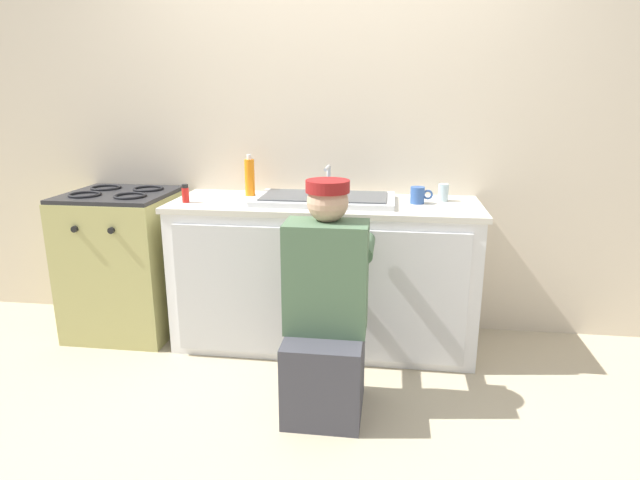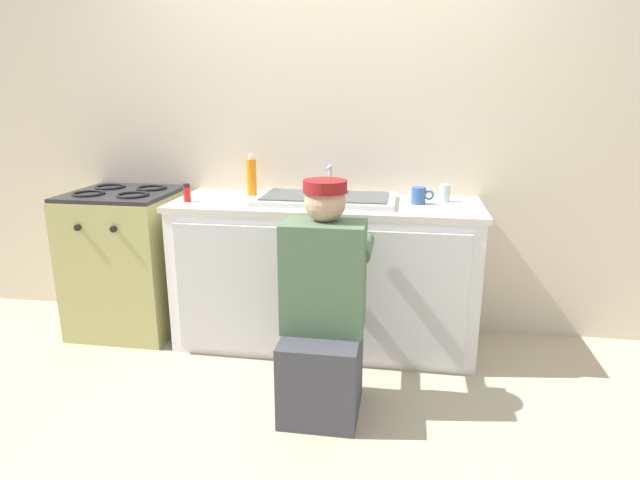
{
  "view_description": "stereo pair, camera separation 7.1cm",
  "coord_description": "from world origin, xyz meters",
  "px_view_note": "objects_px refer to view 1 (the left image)",
  "views": [
    {
      "loc": [
        0.38,
        -2.71,
        1.48
      ],
      "look_at": [
        0.0,
        0.1,
        0.7
      ],
      "focal_mm": 30.0,
      "sensor_mm": 36.0,
      "label": 1
    },
    {
      "loc": [
        0.45,
        -2.7,
        1.48
      ],
      "look_at": [
        0.0,
        0.1,
        0.7
      ],
      "focal_mm": 30.0,
      "sensor_mm": 36.0,
      "label": 2
    }
  ],
  "objects_px": {
    "sink_double_basin": "(325,198)",
    "stove_range": "(125,262)",
    "plumber_person": "(326,319)",
    "water_glass": "(443,193)",
    "soap_bottle_orange": "(250,177)",
    "spice_bottle_red": "(185,194)",
    "coffee_mug": "(418,195)"
  },
  "relations": [
    {
      "from": "plumber_person",
      "to": "coffee_mug",
      "type": "relative_size",
      "value": 8.76
    },
    {
      "from": "water_glass",
      "to": "spice_bottle_red",
      "type": "xyz_separation_m",
      "value": [
        -1.46,
        -0.24,
        0.0
      ]
    },
    {
      "from": "water_glass",
      "to": "spice_bottle_red",
      "type": "bearing_deg",
      "value": -170.65
    },
    {
      "from": "sink_double_basin",
      "to": "plumber_person",
      "type": "distance_m",
      "value": 0.84
    },
    {
      "from": "stove_range",
      "to": "soap_bottle_orange",
      "type": "xyz_separation_m",
      "value": [
        0.79,
        0.14,
        0.54
      ]
    },
    {
      "from": "water_glass",
      "to": "soap_bottle_orange",
      "type": "distance_m",
      "value": 1.16
    },
    {
      "from": "sink_double_basin",
      "to": "spice_bottle_red",
      "type": "xyz_separation_m",
      "value": [
        -0.79,
        -0.13,
        0.03
      ]
    },
    {
      "from": "soap_bottle_orange",
      "to": "spice_bottle_red",
      "type": "bearing_deg",
      "value": -139.73
    },
    {
      "from": "plumber_person",
      "to": "water_glass",
      "type": "xyz_separation_m",
      "value": [
        0.58,
        0.83,
        0.46
      ]
    },
    {
      "from": "sink_double_basin",
      "to": "stove_range",
      "type": "distance_m",
      "value": 1.34
    },
    {
      "from": "stove_range",
      "to": "water_glass",
      "type": "xyz_separation_m",
      "value": [
        1.95,
        0.11,
        0.47
      ]
    },
    {
      "from": "coffee_mug",
      "to": "water_glass",
      "type": "relative_size",
      "value": 1.26
    },
    {
      "from": "stove_range",
      "to": "coffee_mug",
      "type": "relative_size",
      "value": 7.21
    },
    {
      "from": "stove_range",
      "to": "coffee_mug",
      "type": "xyz_separation_m",
      "value": [
        1.8,
        0.02,
        0.47
      ]
    },
    {
      "from": "coffee_mug",
      "to": "soap_bottle_orange",
      "type": "xyz_separation_m",
      "value": [
        -1.01,
        0.11,
        0.07
      ]
    },
    {
      "from": "plumber_person",
      "to": "coffee_mug",
      "type": "distance_m",
      "value": 0.97
    },
    {
      "from": "stove_range",
      "to": "spice_bottle_red",
      "type": "relative_size",
      "value": 8.66
    },
    {
      "from": "stove_range",
      "to": "coffee_mug",
      "type": "bearing_deg",
      "value": 0.72
    },
    {
      "from": "plumber_person",
      "to": "spice_bottle_red",
      "type": "xyz_separation_m",
      "value": [
        -0.88,
        0.59,
        0.46
      ]
    },
    {
      "from": "water_glass",
      "to": "stove_range",
      "type": "bearing_deg",
      "value": -176.63
    },
    {
      "from": "sink_double_basin",
      "to": "spice_bottle_red",
      "type": "bearing_deg",
      "value": -170.7
    },
    {
      "from": "soap_bottle_orange",
      "to": "stove_range",
      "type": "bearing_deg",
      "value": -170.28
    },
    {
      "from": "sink_double_basin",
      "to": "spice_bottle_red",
      "type": "height_order",
      "value": "sink_double_basin"
    },
    {
      "from": "sink_double_basin",
      "to": "plumber_person",
      "type": "bearing_deg",
      "value": -82.33
    },
    {
      "from": "soap_bottle_orange",
      "to": "sink_double_basin",
      "type": "bearing_deg",
      "value": -15.61
    },
    {
      "from": "sink_double_basin",
      "to": "plumber_person",
      "type": "relative_size",
      "value": 0.72
    },
    {
      "from": "stove_range",
      "to": "plumber_person",
      "type": "relative_size",
      "value": 0.82
    },
    {
      "from": "coffee_mug",
      "to": "spice_bottle_red",
      "type": "relative_size",
      "value": 1.2
    },
    {
      "from": "sink_double_basin",
      "to": "stove_range",
      "type": "relative_size",
      "value": 0.88
    },
    {
      "from": "stove_range",
      "to": "soap_bottle_orange",
      "type": "height_order",
      "value": "soap_bottle_orange"
    },
    {
      "from": "water_glass",
      "to": "soap_bottle_orange",
      "type": "relative_size",
      "value": 0.4
    },
    {
      "from": "sink_double_basin",
      "to": "water_glass",
      "type": "height_order",
      "value": "sink_double_basin"
    }
  ]
}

